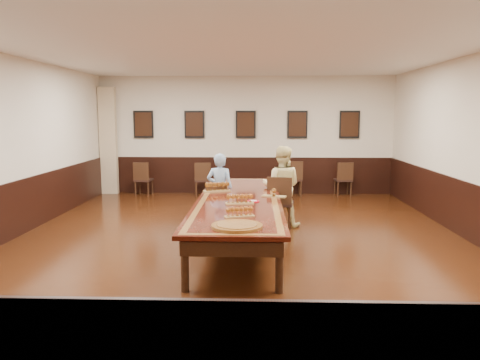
{
  "coord_description": "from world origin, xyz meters",
  "views": [
    {
      "loc": [
        0.29,
        -7.82,
        2.17
      ],
      "look_at": [
        0.0,
        0.5,
        1.0
      ],
      "focal_mm": 35.0,
      "sensor_mm": 36.0,
      "label": 1
    }
  ],
  "objects_px": {
    "chair_man": "(219,204)",
    "spare_chair_c": "(294,178)",
    "spare_chair_a": "(144,179)",
    "spare_chair_b": "(202,179)",
    "person_man": "(220,190)",
    "conference_table": "(239,207)",
    "chair_woman": "(281,202)",
    "spare_chair_d": "(343,179)",
    "carved_platter": "(237,226)",
    "person_woman": "(281,186)"
  },
  "relations": [
    {
      "from": "chair_woman",
      "to": "spare_chair_c",
      "type": "bearing_deg",
      "value": -88.73
    },
    {
      "from": "chair_woman",
      "to": "spare_chair_c",
      "type": "height_order",
      "value": "chair_woman"
    },
    {
      "from": "spare_chair_a",
      "to": "spare_chair_b",
      "type": "relative_size",
      "value": 1.0
    },
    {
      "from": "chair_woman",
      "to": "spare_chair_a",
      "type": "xyz_separation_m",
      "value": [
        -3.5,
        3.45,
        -0.05
      ]
    },
    {
      "from": "spare_chair_d",
      "to": "conference_table",
      "type": "bearing_deg",
      "value": 56.78
    },
    {
      "from": "chair_man",
      "to": "person_woman",
      "type": "bearing_deg",
      "value": -165.11
    },
    {
      "from": "spare_chair_a",
      "to": "spare_chair_c",
      "type": "relative_size",
      "value": 0.97
    },
    {
      "from": "spare_chair_b",
      "to": "person_woman",
      "type": "bearing_deg",
      "value": 111.14
    },
    {
      "from": "spare_chair_c",
      "to": "person_woman",
      "type": "distance_m",
      "value": 3.54
    },
    {
      "from": "person_man",
      "to": "person_woman",
      "type": "relative_size",
      "value": 0.91
    },
    {
      "from": "spare_chair_d",
      "to": "person_man",
      "type": "distance_m",
      "value": 4.67
    },
    {
      "from": "chair_man",
      "to": "spare_chair_b",
      "type": "bearing_deg",
      "value": -68.56
    },
    {
      "from": "spare_chair_d",
      "to": "carved_platter",
      "type": "relative_size",
      "value": 1.14
    },
    {
      "from": "spare_chair_c",
      "to": "person_woman",
      "type": "height_order",
      "value": "person_woman"
    },
    {
      "from": "spare_chair_c",
      "to": "carved_platter",
      "type": "height_order",
      "value": "spare_chair_c"
    },
    {
      "from": "person_man",
      "to": "carved_platter",
      "type": "relative_size",
      "value": 1.78
    },
    {
      "from": "spare_chair_d",
      "to": "conference_table",
      "type": "xyz_separation_m",
      "value": [
        -2.63,
        -4.69,
        0.16
      ]
    },
    {
      "from": "spare_chair_b",
      "to": "carved_platter",
      "type": "xyz_separation_m",
      "value": [
        1.2,
        -6.6,
        0.32
      ]
    },
    {
      "from": "spare_chair_b",
      "to": "conference_table",
      "type": "relative_size",
      "value": 0.18
    },
    {
      "from": "chair_woman",
      "to": "spare_chair_a",
      "type": "height_order",
      "value": "chair_woman"
    },
    {
      "from": "spare_chair_d",
      "to": "person_woman",
      "type": "height_order",
      "value": "person_woman"
    },
    {
      "from": "spare_chair_c",
      "to": "spare_chair_d",
      "type": "relative_size",
      "value": 1.03
    },
    {
      "from": "person_man",
      "to": "person_woman",
      "type": "xyz_separation_m",
      "value": [
        1.2,
        0.02,
        0.07
      ]
    },
    {
      "from": "spare_chair_b",
      "to": "person_man",
      "type": "relative_size",
      "value": 0.64
    },
    {
      "from": "person_woman",
      "to": "conference_table",
      "type": "relative_size",
      "value": 0.31
    },
    {
      "from": "chair_woman",
      "to": "carved_platter",
      "type": "bearing_deg",
      "value": 86.9
    },
    {
      "from": "spare_chair_d",
      "to": "conference_table",
      "type": "distance_m",
      "value": 5.38
    },
    {
      "from": "spare_chair_c",
      "to": "person_woman",
      "type": "relative_size",
      "value": 0.6
    },
    {
      "from": "spare_chair_c",
      "to": "conference_table",
      "type": "height_order",
      "value": "spare_chair_c"
    },
    {
      "from": "chair_man",
      "to": "spare_chair_d",
      "type": "height_order",
      "value": "spare_chair_d"
    },
    {
      "from": "chair_man",
      "to": "conference_table",
      "type": "xyz_separation_m",
      "value": [
        0.43,
        -1.07,
        0.16
      ]
    },
    {
      "from": "carved_platter",
      "to": "spare_chair_c",
      "type": "bearing_deg",
      "value": 79.51
    },
    {
      "from": "chair_man",
      "to": "person_man",
      "type": "relative_size",
      "value": 0.63
    },
    {
      "from": "chair_man",
      "to": "spare_chair_c",
      "type": "xyz_separation_m",
      "value": [
        1.73,
        3.6,
        0.02
      ]
    },
    {
      "from": "spare_chair_a",
      "to": "person_man",
      "type": "relative_size",
      "value": 0.64
    },
    {
      "from": "chair_man",
      "to": "person_woman",
      "type": "relative_size",
      "value": 0.57
    },
    {
      "from": "chair_woman",
      "to": "conference_table",
      "type": "relative_size",
      "value": 0.2
    },
    {
      "from": "spare_chair_b",
      "to": "person_man",
      "type": "distance_m",
      "value": 3.46
    },
    {
      "from": "spare_chair_d",
      "to": "carved_platter",
      "type": "xyz_separation_m",
      "value": [
        -2.58,
        -6.76,
        0.32
      ]
    },
    {
      "from": "spare_chair_b",
      "to": "person_man",
      "type": "xyz_separation_m",
      "value": [
        0.73,
        -3.37,
        0.26
      ]
    },
    {
      "from": "conference_table",
      "to": "spare_chair_c",
      "type": "bearing_deg",
      "value": 74.45
    },
    {
      "from": "spare_chair_c",
      "to": "chair_woman",
      "type": "bearing_deg",
      "value": 80.07
    },
    {
      "from": "spare_chair_a",
      "to": "carved_platter",
      "type": "distance_m",
      "value": 7.16
    },
    {
      "from": "chair_man",
      "to": "person_woman",
      "type": "distance_m",
      "value": 1.26
    },
    {
      "from": "spare_chair_d",
      "to": "chair_woman",
      "type": "bearing_deg",
      "value": 58.79
    },
    {
      "from": "chair_woman",
      "to": "conference_table",
      "type": "height_order",
      "value": "chair_woman"
    },
    {
      "from": "conference_table",
      "to": "spare_chair_a",
      "type": "bearing_deg",
      "value": 121.13
    },
    {
      "from": "spare_chair_c",
      "to": "spare_chair_d",
      "type": "height_order",
      "value": "spare_chair_c"
    },
    {
      "from": "spare_chair_c",
      "to": "conference_table",
      "type": "xyz_separation_m",
      "value": [
        -1.3,
        -4.67,
        0.14
      ]
    },
    {
      "from": "spare_chair_d",
      "to": "spare_chair_c",
      "type": "bearing_deg",
      "value": -2.86
    }
  ]
}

